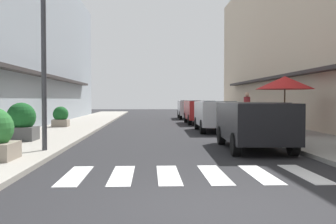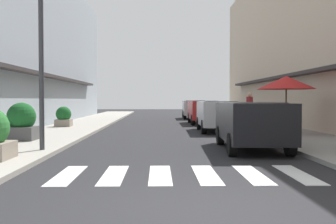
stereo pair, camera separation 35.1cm
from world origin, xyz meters
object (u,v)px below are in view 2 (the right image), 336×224
parked_car_far (204,109)px  parked_car_distant (194,107)px  parked_car_mid (218,113)px  planter_midblock (21,122)px  cafe_umbrella (286,83)px  pedestrian_walking_far (250,108)px  parked_car_near (252,120)px  planter_far (64,117)px  street_lamp (48,43)px

parked_car_far → parked_car_distant: bearing=90.0°
parked_car_far → parked_car_distant: 6.76m
parked_car_mid → planter_midblock: 9.16m
parked_car_distant → cafe_umbrella: (2.50, -15.34, 1.33)m
parked_car_distant → cafe_umbrella: 15.60m
planter_midblock → pedestrian_walking_far: 11.68m
parked_car_near → cafe_umbrella: cafe_umbrella is taller
parked_car_near → cafe_umbrella: 5.32m
parked_car_distant → planter_midblock: size_ratio=3.20×
pedestrian_walking_far → parked_car_far: bearing=15.4°
parked_car_distant → planter_far: 13.31m
parked_car_near → planter_midblock: bearing=165.2°
parked_car_near → parked_car_distant: size_ratio=1.01×
parked_car_near → parked_car_far: size_ratio=0.99×
parked_car_far → cafe_umbrella: (2.50, -8.58, 1.33)m
planter_far → cafe_umbrella: bearing=-24.0°
planter_far → parked_car_near: bearing=-49.2°
parked_car_distant → street_lamp: (-5.99, -20.58, 2.24)m
parked_car_near → pedestrian_walking_far: (1.91, 8.67, 0.16)m
parked_car_distant → planter_midblock: (-7.70, -17.81, -0.17)m
street_lamp → pedestrian_walking_far: bearing=50.0°
parked_car_distant → parked_car_far: bearing=-90.0°
parked_car_mid → pedestrian_walking_far: bearing=41.4°
parked_car_far → planter_far: (-7.89, -3.95, -0.29)m
parked_car_mid → pedestrian_walking_far: pedestrian_walking_far is taller
street_lamp → planter_midblock: (-1.72, 2.78, -2.40)m
parked_car_near → planter_far: parked_car_near is taller
parked_car_mid → street_lamp: bearing=-127.8°
parked_car_mid → street_lamp: size_ratio=0.86×
cafe_umbrella → planter_far: size_ratio=2.31×
parked_car_near → cafe_umbrella: size_ratio=1.76×
parked_car_far → parked_car_near: bearing=-90.0°
parked_car_far → street_lamp: size_ratio=0.88×
parked_car_far → pedestrian_walking_far: 4.81m
parked_car_near → parked_car_distant: 19.85m
parked_car_mid → cafe_umbrella: bearing=-44.8°
parked_car_distant → street_lamp: street_lamp is taller
parked_car_far → cafe_umbrella: cafe_umbrella is taller
parked_car_mid → planter_far: (-7.89, 2.15, -0.29)m
planter_midblock → planter_far: bearing=91.5°
parked_car_near → parked_car_far: (0.00, 13.08, 0.00)m
street_lamp → planter_midblock: size_ratio=3.71×
parked_car_near → parked_car_mid: 6.99m
street_lamp → planter_midblock: 4.06m
planter_far → street_lamp: bearing=-79.1°
parked_car_near → planter_midblock: size_ratio=3.24×
street_lamp → parked_car_mid: bearing=52.2°
cafe_umbrella → planter_midblock: cafe_umbrella is taller
parked_car_mid → cafe_umbrella: cafe_umbrella is taller
planter_midblock → planter_far: planter_midblock is taller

